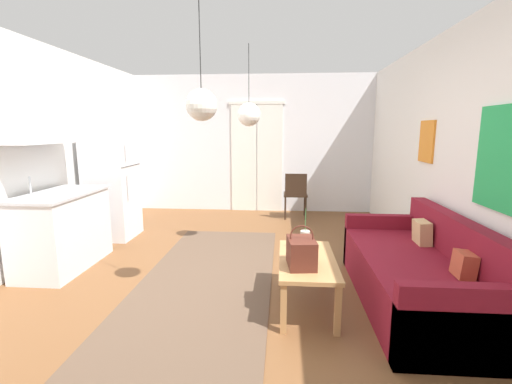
{
  "coord_description": "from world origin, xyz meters",
  "views": [
    {
      "loc": [
        0.6,
        -3.28,
        1.58
      ],
      "look_at": [
        0.27,
        0.96,
        0.83
      ],
      "focal_mm": 24.7,
      "sensor_mm": 36.0,
      "label": 1
    }
  ],
  "objects_px": {
    "accent_chair": "(296,193)",
    "refrigerator": "(112,182)",
    "pendant_lamp_near": "(201,105)",
    "couch": "(421,275)",
    "pendant_lamp_far": "(249,115)",
    "handbag": "(301,252)",
    "coffee_table": "(307,265)",
    "bamboo_vase": "(305,240)"
  },
  "relations": [
    {
      "from": "accent_chair",
      "to": "refrigerator",
      "type": "bearing_deg",
      "value": 26.06
    },
    {
      "from": "pendant_lamp_near",
      "to": "refrigerator",
      "type": "bearing_deg",
      "value": 132.75
    },
    {
      "from": "refrigerator",
      "to": "couch",
      "type": "bearing_deg",
      "value": -25.35
    },
    {
      "from": "couch",
      "to": "pendant_lamp_far",
      "type": "bearing_deg",
      "value": 141.29
    },
    {
      "from": "couch",
      "to": "handbag",
      "type": "relative_size",
      "value": 5.54
    },
    {
      "from": "coffee_table",
      "to": "bamboo_vase",
      "type": "height_order",
      "value": "bamboo_vase"
    },
    {
      "from": "couch",
      "to": "pendant_lamp_near",
      "type": "xyz_separation_m",
      "value": [
        -1.95,
        -0.18,
        1.51
      ]
    },
    {
      "from": "coffee_table",
      "to": "refrigerator",
      "type": "relative_size",
      "value": 0.61
    },
    {
      "from": "refrigerator",
      "to": "accent_chair",
      "type": "xyz_separation_m",
      "value": [
        2.73,
        1.32,
        -0.36
      ]
    },
    {
      "from": "handbag",
      "to": "refrigerator",
      "type": "height_order",
      "value": "refrigerator"
    },
    {
      "from": "couch",
      "to": "bamboo_vase",
      "type": "bearing_deg",
      "value": 174.12
    },
    {
      "from": "couch",
      "to": "accent_chair",
      "type": "bearing_deg",
      "value": 108.5
    },
    {
      "from": "bamboo_vase",
      "to": "pendant_lamp_far",
      "type": "height_order",
      "value": "pendant_lamp_far"
    },
    {
      "from": "accent_chair",
      "to": "pendant_lamp_near",
      "type": "height_order",
      "value": "pendant_lamp_near"
    },
    {
      "from": "pendant_lamp_near",
      "to": "couch",
      "type": "bearing_deg",
      "value": 5.39
    },
    {
      "from": "refrigerator",
      "to": "pendant_lamp_far",
      "type": "xyz_separation_m",
      "value": [
        2.06,
        -0.42,
        0.94
      ]
    },
    {
      "from": "couch",
      "to": "coffee_table",
      "type": "height_order",
      "value": "couch"
    },
    {
      "from": "coffee_table",
      "to": "bamboo_vase",
      "type": "bearing_deg",
      "value": 92.76
    },
    {
      "from": "couch",
      "to": "coffee_table",
      "type": "distance_m",
      "value": 1.05
    },
    {
      "from": "coffee_table",
      "to": "pendant_lamp_near",
      "type": "relative_size",
      "value": 1.05
    },
    {
      "from": "couch",
      "to": "pendant_lamp_far",
      "type": "height_order",
      "value": "pendant_lamp_far"
    },
    {
      "from": "bamboo_vase",
      "to": "accent_chair",
      "type": "xyz_separation_m",
      "value": [
        0.01,
        2.99,
        -0.08
      ]
    },
    {
      "from": "bamboo_vase",
      "to": "refrigerator",
      "type": "bearing_deg",
      "value": 148.32
    },
    {
      "from": "accent_chair",
      "to": "pendant_lamp_near",
      "type": "xyz_separation_m",
      "value": [
        -0.91,
        -3.29,
        1.32
      ]
    },
    {
      "from": "bamboo_vase",
      "to": "refrigerator",
      "type": "distance_m",
      "value": 3.2
    },
    {
      "from": "coffee_table",
      "to": "pendant_lamp_far",
      "type": "relative_size",
      "value": 1.02
    },
    {
      "from": "pendant_lamp_near",
      "to": "accent_chair",
      "type": "bearing_deg",
      "value": 74.54
    },
    {
      "from": "couch",
      "to": "coffee_table",
      "type": "xyz_separation_m",
      "value": [
        -1.04,
        -0.11,
        0.11
      ]
    },
    {
      "from": "handbag",
      "to": "refrigerator",
      "type": "relative_size",
      "value": 0.22
    },
    {
      "from": "pendant_lamp_near",
      "to": "pendant_lamp_far",
      "type": "distance_m",
      "value": 1.57
    },
    {
      "from": "bamboo_vase",
      "to": "handbag",
      "type": "distance_m",
      "value": 0.41
    },
    {
      "from": "accent_chair",
      "to": "pendant_lamp_near",
      "type": "bearing_deg",
      "value": 74.81
    },
    {
      "from": "accent_chair",
      "to": "couch",
      "type": "bearing_deg",
      "value": 108.77
    },
    {
      "from": "handbag",
      "to": "couch",
      "type": "bearing_deg",
      "value": 15.15
    },
    {
      "from": "accent_chair",
      "to": "handbag",
      "type": "bearing_deg",
      "value": 89.16
    },
    {
      "from": "couch",
      "to": "pendant_lamp_far",
      "type": "xyz_separation_m",
      "value": [
        -1.7,
        1.36,
        1.5
      ]
    },
    {
      "from": "accent_chair",
      "to": "pendant_lamp_near",
      "type": "distance_m",
      "value": 3.65
    },
    {
      "from": "accent_chair",
      "to": "pendant_lamp_far",
      "type": "relative_size",
      "value": 0.83
    },
    {
      "from": "bamboo_vase",
      "to": "refrigerator",
      "type": "xyz_separation_m",
      "value": [
        -2.72,
        1.68,
        0.28
      ]
    },
    {
      "from": "couch",
      "to": "pendant_lamp_near",
      "type": "bearing_deg",
      "value": -174.61
    },
    {
      "from": "bamboo_vase",
      "to": "handbag",
      "type": "height_order",
      "value": "bamboo_vase"
    },
    {
      "from": "couch",
      "to": "accent_chair",
      "type": "distance_m",
      "value": 3.28
    }
  ]
}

